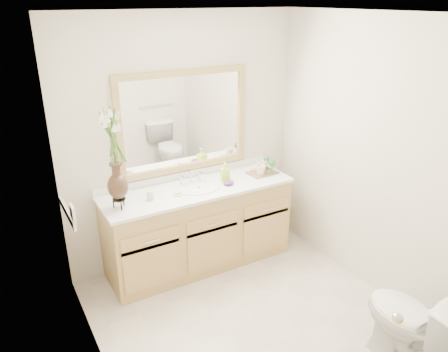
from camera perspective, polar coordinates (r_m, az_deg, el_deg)
floor at (r=3.82m, az=4.10°, el=-18.50°), size 2.60×2.60×0.00m
ceiling at (r=2.89m, az=5.49°, el=20.40°), size 2.40×2.60×0.02m
wall_back at (r=4.23m, az=-5.26°, el=4.45°), size 2.40×0.02×2.40m
wall_front at (r=2.36m, az=23.20°, el=-13.07°), size 2.40×0.02×2.40m
wall_left at (r=2.74m, az=-16.73°, el=-6.91°), size 0.02×2.60×2.40m
wall_right at (r=3.93m, az=19.35°, el=1.82°), size 0.02×2.60×2.40m
vanity at (r=4.31m, az=-3.28°, el=-6.74°), size 1.80×0.55×0.80m
counter at (r=4.12m, az=-3.41°, el=-1.69°), size 1.84×0.57×0.03m
sink at (r=4.13m, az=-3.28°, el=-2.28°), size 0.38×0.34×0.23m
mirror at (r=4.15m, az=-5.23°, el=7.07°), size 1.32×0.04×0.97m
switch_plate at (r=3.51m, az=-19.18°, el=-4.52°), size 0.02×0.12×0.12m
door at (r=2.29m, az=17.16°, el=-19.63°), size 0.80×0.03×2.00m
toilet at (r=3.49m, az=23.43°, el=-17.41°), size 0.42×0.75×0.74m
flower_vase at (r=3.62m, az=-14.23°, el=4.03°), size 0.20×0.20×0.84m
tumbler at (r=3.91m, az=-9.61°, el=-2.49°), size 0.06×0.06×0.08m
soap_dish at (r=3.98m, az=-6.06°, el=-2.35°), size 0.09×0.09×0.03m
soap_bottle at (r=4.23m, az=0.12°, el=0.44°), size 0.09×0.09×0.17m
purple_dish at (r=4.16m, az=0.60°, el=-0.90°), size 0.13×0.12×0.04m
tray at (r=4.45m, az=5.04°, el=0.44°), size 0.31×0.22×0.01m
mug_left at (r=4.37m, az=4.81°, el=0.85°), size 0.10×0.10×0.10m
mug_right at (r=4.48m, az=4.97°, el=1.41°), size 0.14×0.14×0.11m
goblet_front at (r=4.40m, az=6.30°, el=1.53°), size 0.06×0.06×0.14m
goblet_back at (r=4.52m, az=5.57°, el=2.07°), size 0.06×0.06×0.13m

